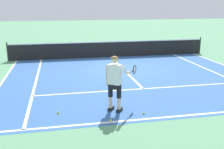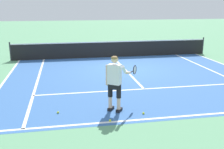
# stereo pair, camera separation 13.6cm
# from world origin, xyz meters

# --- Properties ---
(ground_plane) EXTENTS (80.00, 80.00, 0.00)m
(ground_plane) POSITION_xyz_m (0.00, 0.00, 0.00)
(ground_plane) COLOR #609E70
(court_inner_surface) EXTENTS (10.98, 9.46, 0.00)m
(court_inner_surface) POSITION_xyz_m (0.00, -1.42, 0.00)
(court_inner_surface) COLOR #3866A8
(court_inner_surface) RESTS_ON ground
(line_baseline) EXTENTS (10.98, 0.10, 0.01)m
(line_baseline) POSITION_xyz_m (0.00, -5.95, 0.00)
(line_baseline) COLOR white
(line_baseline) RESTS_ON ground
(line_service) EXTENTS (8.23, 0.10, 0.01)m
(line_service) POSITION_xyz_m (0.00, -3.29, 0.00)
(line_service) COLOR white
(line_service) RESTS_ON ground
(line_centre_service) EXTENTS (0.10, 6.40, 0.01)m
(line_centre_service) POSITION_xyz_m (0.00, -0.09, 0.00)
(line_centre_service) COLOR white
(line_centre_service) RESTS_ON ground
(line_singles_left) EXTENTS (0.10, 9.06, 0.01)m
(line_singles_left) POSITION_xyz_m (-4.12, -1.42, 0.00)
(line_singles_left) COLOR white
(line_singles_left) RESTS_ON ground
(line_singles_right) EXTENTS (0.10, 9.06, 0.01)m
(line_singles_right) POSITION_xyz_m (4.12, -1.42, 0.00)
(line_singles_right) COLOR white
(line_singles_right) RESTS_ON ground
(line_doubles_left) EXTENTS (0.10, 9.06, 0.01)m
(line_doubles_left) POSITION_xyz_m (-5.49, -1.42, 0.00)
(line_doubles_left) COLOR white
(line_doubles_left) RESTS_ON ground
(tennis_net) EXTENTS (11.96, 0.08, 1.07)m
(tennis_net) POSITION_xyz_m (0.00, 3.11, 0.50)
(tennis_net) COLOR #333338
(tennis_net) RESTS_ON ground
(tennis_player) EXTENTS (1.09, 0.85, 1.71)m
(tennis_player) POSITION_xyz_m (-1.51, -5.18, 0.99)
(tennis_player) COLOR black
(tennis_player) RESTS_ON ground
(tennis_ball_near_feet) EXTENTS (0.07, 0.07, 0.07)m
(tennis_ball_near_feet) POSITION_xyz_m (-3.22, -5.06, 0.03)
(tennis_ball_near_feet) COLOR #CCE02D
(tennis_ball_near_feet) RESTS_ON ground
(tennis_ball_by_baseline) EXTENTS (0.07, 0.07, 0.07)m
(tennis_ball_by_baseline) POSITION_xyz_m (-1.80, -5.90, 0.03)
(tennis_ball_by_baseline) COLOR #CCE02D
(tennis_ball_by_baseline) RESTS_ON ground
(tennis_ball_mid_court) EXTENTS (0.07, 0.07, 0.07)m
(tennis_ball_mid_court) POSITION_xyz_m (-0.73, -5.59, 0.03)
(tennis_ball_mid_court) COLOR #CCE02D
(tennis_ball_mid_court) RESTS_ON ground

